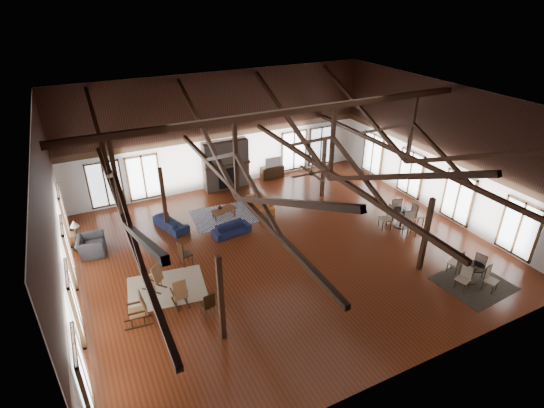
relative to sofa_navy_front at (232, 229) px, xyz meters
name	(u,v)px	position (x,y,z in m)	size (l,w,h in m)	color
floor	(285,249)	(1.54, -2.06, -0.24)	(16.00, 16.00, 0.00)	#552712
ceiling	(287,105)	(1.54, -2.06, 5.76)	(16.00, 14.00, 0.02)	black
wall_back	(222,131)	(1.54, 4.94, 2.76)	(16.00, 0.02, 6.00)	white
wall_front	(417,289)	(1.54, -9.06, 2.76)	(16.00, 0.02, 6.00)	white
wall_left	(56,232)	(-6.46, -2.06, 2.76)	(0.02, 14.00, 6.00)	white
wall_right	(441,150)	(9.54, -2.06, 2.76)	(0.02, 14.00, 6.00)	white
roof_truss	(286,158)	(1.54, -2.06, 3.79)	(15.60, 14.07, 3.14)	black
post_grid	(285,217)	(1.54, -2.06, 1.28)	(8.16, 7.16, 3.05)	black
fireplace	(226,165)	(1.54, 4.61, 1.05)	(2.50, 0.69, 2.60)	#6C5D52
ceiling_fan	(312,173)	(2.04, -3.06, 3.49)	(1.60, 1.60, 0.75)	black
sofa_navy_front	(232,229)	(0.00, 0.00, 0.00)	(1.66, 0.65, 0.49)	#141A37
sofa_navy_left	(171,223)	(-2.24, 1.68, 0.03)	(0.73, 1.87, 0.55)	#131A35
sofa_orange	(260,204)	(2.11, 1.58, 0.03)	(0.73, 1.87, 0.55)	#9C521E
coffee_table	(224,210)	(0.23, 1.57, 0.13)	(1.23, 0.89, 0.43)	brown
vase	(220,207)	(0.09, 1.67, 0.29)	(0.20, 0.20, 0.21)	#B2B2B2
armchair	(91,245)	(-5.62, 1.13, 0.13)	(1.01, 1.16, 0.75)	#2A2A2C
side_table_lamp	(77,237)	(-6.06, 1.88, 0.23)	(0.49, 0.49, 1.26)	black
rocking_chair_a	(155,278)	(-3.80, -2.32, 0.24)	(0.85, 0.88, 1.03)	brown
rocking_chair_b	(180,293)	(-3.24, -3.52, 0.25)	(0.48, 0.82, 1.04)	brown
rocking_chair_c	(140,309)	(-4.60, -3.76, 0.30)	(0.93, 0.56, 1.14)	brown
side_chair_a	(183,252)	(-2.50, -1.33, 0.36)	(0.53, 0.53, 1.04)	black
side_chair_b	(208,303)	(-2.55, -4.46, 0.30)	(0.47, 0.47, 0.94)	black
cafe_table_near	(473,270)	(6.70, -6.97, 0.23)	(1.86, 1.86, 0.95)	black
cafe_table_far	(402,216)	(7.08, -2.76, 0.30)	(2.12, 2.12, 1.08)	black
cup_near	(471,265)	(6.61, -6.92, 0.49)	(0.12, 0.12, 0.10)	#B2B2B2
cup_far	(404,210)	(7.12, -2.79, 0.58)	(0.11, 0.11, 0.09)	#B2B2B2
tv_console	(272,172)	(4.29, 4.69, 0.08)	(1.30, 0.49, 0.65)	black
television	(273,162)	(4.33, 4.69, 0.69)	(0.99, 0.13, 0.57)	#B2B2B2
rug_tan	(167,288)	(-3.47, -2.42, -0.24)	(2.70, 2.12, 0.01)	tan
rug_navy	(225,216)	(0.33, 1.66, -0.24)	(3.02, 2.26, 0.01)	#1A1E49
rug_dark	(473,283)	(6.69, -7.13, -0.24)	(2.39, 2.18, 0.01)	black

